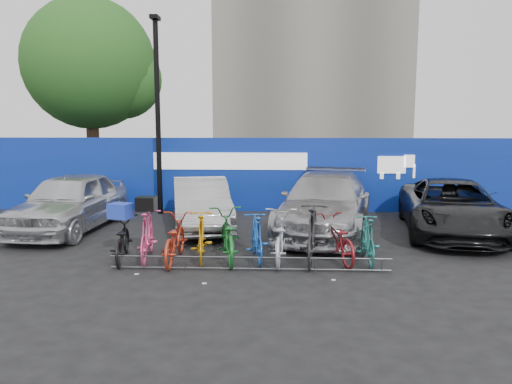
# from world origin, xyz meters

# --- Properties ---
(ground) EXTENTS (100.00, 100.00, 0.00)m
(ground) POSITION_xyz_m (0.00, 0.00, 0.00)
(ground) COLOR black
(ground) RESTS_ON ground
(hoarding) EXTENTS (22.00, 0.18, 2.40)m
(hoarding) POSITION_xyz_m (0.01, 6.00, 1.20)
(hoarding) COLOR navy
(hoarding) RESTS_ON ground
(tree) EXTENTS (5.40, 5.20, 7.80)m
(tree) POSITION_xyz_m (-6.77, 10.06, 5.07)
(tree) COLOR #382314
(tree) RESTS_ON ground
(lamppost) EXTENTS (0.25, 0.50, 6.11)m
(lamppost) POSITION_xyz_m (-3.20, 5.40, 3.27)
(lamppost) COLOR black
(lamppost) RESTS_ON ground
(bike_rack) EXTENTS (5.60, 0.03, 0.30)m
(bike_rack) POSITION_xyz_m (-0.00, -0.60, 0.16)
(bike_rack) COLOR #595B60
(bike_rack) RESTS_ON ground
(car_0) EXTENTS (2.17, 4.75, 1.58)m
(car_0) POSITION_xyz_m (-5.06, 2.86, 0.79)
(car_0) COLOR silver
(car_0) RESTS_ON ground
(car_1) EXTENTS (2.31, 4.38, 1.37)m
(car_1) POSITION_xyz_m (-1.56, 3.26, 0.69)
(car_1) COLOR #9FA0A4
(car_1) RESTS_ON ground
(car_2) EXTENTS (3.31, 5.73, 1.56)m
(car_2) POSITION_xyz_m (1.82, 2.99, 0.78)
(car_2) COLOR #A8A7AC
(car_2) RESTS_ON ground
(car_3) EXTENTS (3.14, 5.42, 1.42)m
(car_3) POSITION_xyz_m (5.11, 2.85, 0.71)
(car_3) COLOR black
(car_3) RESTS_ON ground
(bike_0) EXTENTS (0.90, 1.83, 0.92)m
(bike_0) POSITION_xyz_m (-2.78, 0.04, 0.46)
(bike_0) COLOR black
(bike_0) RESTS_ON ground
(bike_1) EXTENTS (0.71, 1.84, 1.08)m
(bike_1) POSITION_xyz_m (-2.24, 0.12, 0.54)
(bike_1) COLOR #E94882
(bike_1) RESTS_ON ground
(bike_2) EXTENTS (0.67, 1.89, 0.99)m
(bike_2) POSITION_xyz_m (-1.63, 0.00, 0.50)
(bike_2) COLOR #B6311B
(bike_2) RESTS_ON ground
(bike_3) EXTENTS (0.70, 1.77, 1.04)m
(bike_3) POSITION_xyz_m (-1.08, 0.15, 0.52)
(bike_3) COLOR orange
(bike_3) RESTS_ON ground
(bike_4) EXTENTS (1.06, 2.12, 1.07)m
(bike_4) POSITION_xyz_m (-0.53, 0.18, 0.53)
(bike_4) COLOR #176526
(bike_4) RESTS_ON ground
(bike_5) EXTENTS (0.73, 1.72, 1.00)m
(bike_5) POSITION_xyz_m (0.10, 0.16, 0.50)
(bike_5) COLOR blue
(bike_5) RESTS_ON ground
(bike_6) EXTENTS (0.82, 2.03, 1.05)m
(bike_6) POSITION_xyz_m (0.59, 0.16, 0.52)
(bike_6) COLOR #B1B4B9
(bike_6) RESTS_ON ground
(bike_7) EXTENTS (0.86, 2.09, 1.22)m
(bike_7) POSITION_xyz_m (1.28, 0.08, 0.61)
(bike_7) COLOR black
(bike_7) RESTS_ON ground
(bike_8) EXTENTS (1.09, 1.94, 0.97)m
(bike_8) POSITION_xyz_m (1.79, 0.19, 0.48)
(bike_8) COLOR maroon
(bike_8) RESTS_ON ground
(bike_9) EXTENTS (0.50, 1.66, 0.99)m
(bike_9) POSITION_xyz_m (2.43, 0.08, 0.50)
(bike_9) COLOR #20716A
(bike_9) RESTS_ON ground
(cargo_crate) EXTENTS (0.53, 0.46, 0.32)m
(cargo_crate) POSITION_xyz_m (-2.78, 0.04, 1.08)
(cargo_crate) COLOR #213CC2
(cargo_crate) RESTS_ON bike_0
(cargo_topcase) EXTENTS (0.40, 0.36, 0.29)m
(cargo_topcase) POSITION_xyz_m (-2.24, 0.12, 1.22)
(cargo_topcase) COLOR black
(cargo_topcase) RESTS_ON bike_1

